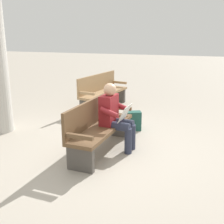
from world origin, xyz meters
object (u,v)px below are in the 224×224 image
bench_near (98,126)px  bench_far (102,91)px  backpack (133,121)px  person_seated (115,115)px

bench_near → bench_far: (-2.76, -0.88, 0.00)m
backpack → bench_far: (-1.53, -1.21, 0.26)m
bench_far → backpack: bearing=50.7°
person_seated → backpack: 1.15m
person_seated → backpack: person_seated is taller
person_seated → bench_far: person_seated is taller
bench_near → person_seated: bearing=127.5°
person_seated → backpack: size_ratio=2.91×
bench_near → person_seated: (-0.16, 0.25, 0.17)m
bench_near → person_seated: 0.34m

